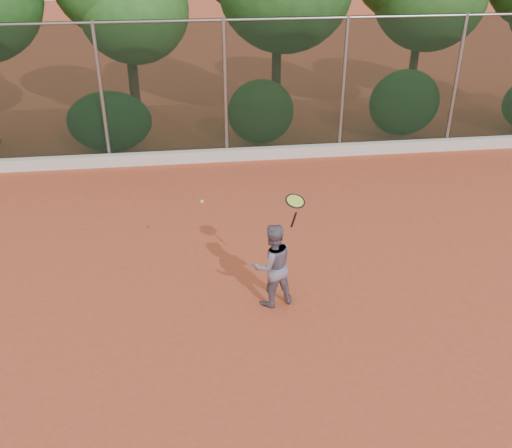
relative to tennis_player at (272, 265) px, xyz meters
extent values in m
plane|color=#BA4C2C|center=(-0.21, -0.58, -0.71)|extent=(80.00, 80.00, 0.00)
cube|color=silver|center=(-0.21, 6.24, -0.56)|extent=(24.00, 0.20, 0.30)
imported|color=slate|center=(0.00, 0.00, 0.00)|extent=(0.81, 0.70, 1.43)
cube|color=black|center=(-0.21, 6.42, 1.04)|extent=(24.00, 0.01, 3.50)
cylinder|color=gray|center=(-0.21, 6.42, 2.74)|extent=(24.00, 0.06, 0.06)
cylinder|color=gray|center=(-3.21, 6.42, 1.04)|extent=(0.09, 0.09, 3.50)
cylinder|color=gray|center=(-0.21, 6.42, 1.04)|extent=(0.09, 0.09, 3.50)
cylinder|color=gray|center=(2.79, 6.42, 1.04)|extent=(0.09, 0.09, 3.50)
cylinder|color=gray|center=(5.79, 6.42, 1.04)|extent=(0.09, 0.09, 3.50)
cylinder|color=#492A1C|center=(-2.61, 8.72, 0.49)|extent=(0.28, 0.28, 2.40)
ellipsoid|color=#2B6221|center=(-2.41, 8.62, 2.69)|extent=(2.90, 2.40, 2.80)
cylinder|color=#3C2917|center=(1.39, 8.42, 0.79)|extent=(0.26, 0.26, 3.00)
cylinder|color=#432F19|center=(5.49, 8.62, 0.64)|extent=(0.24, 0.24, 2.70)
ellipsoid|color=#235E25|center=(-3.21, 7.22, 0.14)|extent=(2.20, 1.16, 1.60)
ellipsoid|color=#326627|center=(0.79, 7.22, 0.24)|extent=(1.80, 1.04, 1.76)
ellipsoid|color=#2E712B|center=(4.79, 7.22, 0.34)|extent=(2.00, 1.10, 1.84)
cylinder|color=black|center=(0.32, -0.01, 0.80)|extent=(0.09, 0.14, 0.30)
torus|color=black|center=(0.32, -0.07, 1.15)|extent=(0.40, 0.39, 0.13)
cylinder|color=#C1D83F|center=(0.32, -0.07, 1.15)|extent=(0.34, 0.33, 0.10)
sphere|color=#BBD730|center=(-1.05, 0.53, 0.93)|extent=(0.06, 0.06, 0.06)
camera|label=1|loc=(-1.22, -7.54, 4.89)|focal=40.00mm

